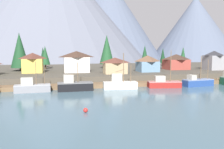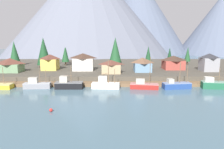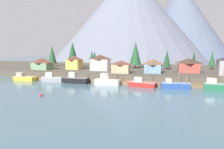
% 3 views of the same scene
% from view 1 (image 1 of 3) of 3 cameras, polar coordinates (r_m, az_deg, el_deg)
% --- Properties ---
extents(ground_plane, '(400.00, 400.00, 1.00)m').
position_cam_1_polar(ground_plane, '(78.36, -1.84, -1.27)').
color(ground_plane, '#476675').
extents(dock, '(80.00, 4.00, 1.60)m').
position_cam_1_polar(dock, '(60.82, 1.46, -2.46)').
color(dock, brown).
rests_on(dock, ground_plane).
extents(shoreline_bank, '(400.00, 56.00, 2.50)m').
position_cam_1_polar(shoreline_bank, '(89.89, -3.33, 0.80)').
color(shoreline_bank, '#4C473D').
rests_on(shoreline_bank, ground_plane).
extents(mountain_west_peak, '(144.41, 144.41, 83.83)m').
position_cam_1_polar(mountain_west_peak, '(186.62, -14.73, 15.91)').
color(mountain_west_peak, slate).
rests_on(mountain_west_peak, ground_plane).
extents(mountain_central_peak, '(99.72, 99.72, 75.59)m').
position_cam_1_polar(mountain_central_peak, '(214.69, -1.29, 13.68)').
color(mountain_central_peak, slate).
rests_on(mountain_central_peak, ground_plane).
extents(mountain_east_peak, '(77.44, 77.44, 55.47)m').
position_cam_1_polar(mountain_east_peak, '(222.24, 19.46, 10.47)').
color(mountain_east_peak, slate).
rests_on(mountain_east_peak, ground_plane).
extents(fishing_boat_grey, '(7.87, 2.73, 6.87)m').
position_cam_1_polar(fishing_boat_grey, '(55.69, -18.95, -2.90)').
color(fishing_boat_grey, gray).
rests_on(fishing_boat_grey, ground_plane).
extents(fishing_boat_black, '(8.08, 2.97, 6.57)m').
position_cam_1_polar(fishing_boat_black, '(55.34, -9.14, -2.61)').
color(fishing_boat_black, black).
rests_on(fishing_boat_black, ground_plane).
extents(fishing_boat_white, '(8.35, 3.05, 8.70)m').
position_cam_1_polar(fishing_boat_white, '(57.11, 1.86, -2.29)').
color(fishing_boat_white, silver).
rests_on(fishing_boat_white, ground_plane).
extents(fishing_boat_red, '(8.51, 3.94, 9.43)m').
position_cam_1_polar(fishing_boat_red, '(60.63, 12.43, -2.14)').
color(fishing_boat_red, maroon).
rests_on(fishing_boat_red, ground_plane).
extents(fishing_boat_blue, '(8.45, 3.65, 7.84)m').
position_cam_1_polar(fishing_boat_blue, '(65.42, 20.04, -1.73)').
color(fishing_boat_blue, navy).
rests_on(fishing_boat_blue, ground_plane).
extents(house_yellow, '(6.14, 6.22, 6.04)m').
position_cam_1_polar(house_yellow, '(75.47, -18.70, 2.77)').
color(house_yellow, gold).
rests_on(house_yellow, shoreline_bank).
extents(house_blue, '(6.41, 6.26, 5.20)m').
position_cam_1_polar(house_blue, '(75.82, 8.62, 2.72)').
color(house_blue, '#6689A8').
rests_on(house_blue, shoreline_bank).
extents(house_white, '(7.99, 5.03, 6.58)m').
position_cam_1_polar(house_white, '(73.47, -8.61, 3.16)').
color(house_white, silver).
rests_on(house_white, shoreline_bank).
extents(house_red, '(8.05, 7.12, 5.39)m').
position_cam_1_polar(house_red, '(86.62, 15.30, 3.05)').
color(house_red, '#9E4238').
rests_on(house_red, shoreline_bank).
extents(house_tan, '(6.85, 4.49, 4.71)m').
position_cam_1_polar(house_tan, '(68.66, 0.74, 2.22)').
color(house_tan, tan).
rests_on(house_tan, shoreline_bank).
extents(house_grey, '(5.81, 5.95, 6.60)m').
position_cam_1_polar(house_grey, '(89.09, 23.52, 3.23)').
color(house_grey, gray).
rests_on(house_grey, shoreline_bank).
extents(conifer_near_left, '(2.77, 2.77, 8.21)m').
position_cam_1_polar(conifer_near_left, '(104.49, 16.87, 4.64)').
color(conifer_near_left, '#4C3823').
rests_on(conifer_near_left, shoreline_bank).
extents(conifer_mid_left, '(5.92, 5.92, 12.53)m').
position_cam_1_polar(conifer_mid_left, '(83.42, -21.53, 5.51)').
color(conifer_mid_left, '#4C3823').
rests_on(conifer_mid_left, shoreline_bank).
extents(conifer_mid_right, '(2.68, 2.68, 7.75)m').
position_cam_1_polar(conifer_mid_right, '(105.47, 12.24, 4.52)').
color(conifer_mid_right, '#4C3823').
rests_on(conifer_mid_right, shoreline_bank).
extents(conifer_back_left, '(5.51, 5.51, 12.52)m').
position_cam_1_polar(conifer_back_left, '(89.49, -1.28, 6.09)').
color(conifer_back_left, '#4C3823').
rests_on(conifer_back_left, shoreline_bank).
extents(conifer_back_right, '(3.22, 3.22, 8.71)m').
position_cam_1_polar(conifer_back_right, '(91.41, 7.96, 4.72)').
color(conifer_back_right, '#4C3823').
rests_on(conifer_back_right, shoreline_bank).
extents(conifer_centre, '(3.43, 3.43, 8.32)m').
position_cam_1_polar(conifer_centre, '(88.57, -15.93, 4.51)').
color(conifer_centre, '#4C3823').
rests_on(conifer_centre, shoreline_bank).
extents(conifer_far_left, '(2.43, 2.43, 7.99)m').
position_cam_1_polar(conifer_far_left, '(95.39, -16.42, 4.55)').
color(conifer_far_left, '#4C3823').
rests_on(conifer_far_left, shoreline_bank).
extents(channel_buoy, '(0.70, 0.70, 0.70)m').
position_cam_1_polar(channel_buoy, '(36.39, -6.45, -8.60)').
color(channel_buoy, red).
rests_on(channel_buoy, ground_plane).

